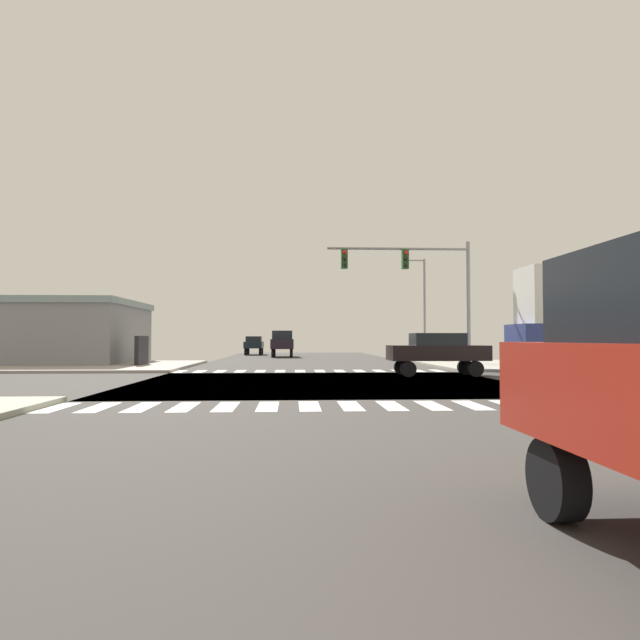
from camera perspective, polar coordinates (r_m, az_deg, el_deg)
name	(u,v)px	position (r m, az deg, el deg)	size (l,w,h in m)	color
ground	(323,383)	(20.87, 0.32, -6.49)	(90.00, 90.00, 0.05)	#3D3A38
sidewalk_corner_ne	(527,365)	(35.74, 20.50, -4.32)	(12.00, 12.00, 0.14)	#A09B91
sidewalk_corner_nw	(87,366)	(34.87, -22.81, -4.36)	(12.00, 12.00, 0.14)	#A19892
crosswalk_near	(330,406)	(13.60, 1.03, -8.81)	(13.50, 2.00, 0.01)	white
crosswalk_far	(310,371)	(28.13, -1.04, -5.26)	(13.50, 2.00, 0.01)	white
traffic_signal_mast	(414,274)	(29.34, 9.62, 4.67)	(7.49, 0.55, 6.72)	gray
street_lamp	(421,299)	(39.85, 10.31, 2.08)	(1.78, 0.32, 7.28)	gray
bank_building	(43,332)	(39.62, -26.57, -1.14)	(13.19, 9.52, 4.07)	gray
pickup_crossing_1	(282,343)	(50.00, -3.88, -2.33)	(2.00, 5.10, 2.35)	black
sedan_leading_2	(437,350)	(25.12, 11.96, -3.07)	(4.30, 1.80, 1.88)	black
sedan_middle_4	(254,344)	(56.97, -6.79, -2.44)	(1.80, 4.30, 1.88)	black
box_truck_outer_1	(588,318)	(27.70, 25.78, 0.18)	(7.20, 2.40, 4.85)	black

